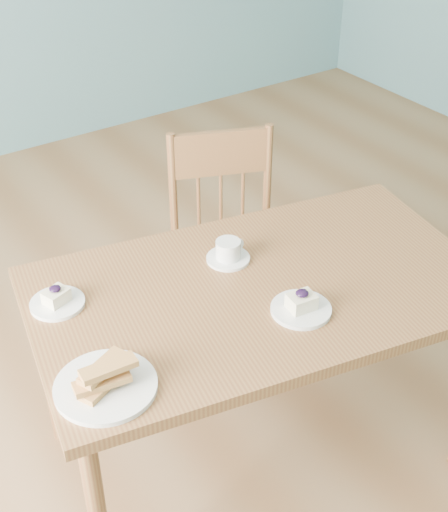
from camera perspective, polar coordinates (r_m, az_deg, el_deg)
The scene contains 7 objects.
room at distance 1.73m, azimuth 5.50°, elevation 17.47°, with size 5.01×5.01×2.71m.
dining_table at distance 2.01m, azimuth 2.83°, elevation -3.87°, with size 1.37×0.94×0.67m.
dining_chair at distance 2.55m, azimuth 0.33°, elevation 0.59°, with size 0.49×0.48×0.84m.
cheesecake_plate_near at distance 1.88m, azimuth 6.20°, elevation -4.00°, with size 0.16×0.16×0.07m.
cheesecake_plate_far at distance 1.94m, azimuth -13.22°, elevation -3.47°, with size 0.15×0.15×0.06m.
coffee_cup at distance 2.05m, azimuth 0.36°, elevation 0.33°, with size 0.13×0.13×0.06m.
biscotti_plate at distance 1.68m, azimuth -9.50°, elevation -9.84°, with size 0.24×0.24×0.08m.
Camera 1 is at (-1.05, -1.28, 1.86)m, focal length 50.00 mm.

